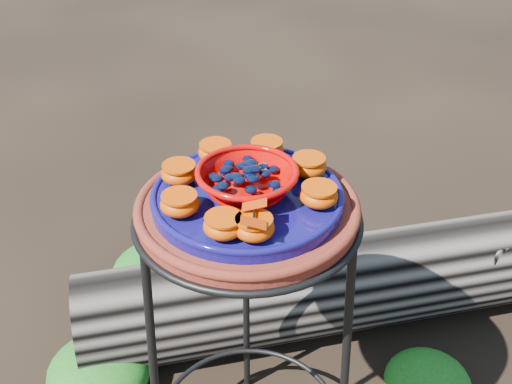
{
  "coord_description": "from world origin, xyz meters",
  "views": [
    {
      "loc": [
        -0.02,
        -0.91,
        1.36
      ],
      "look_at": [
        0.01,
        0.0,
        0.75
      ],
      "focal_mm": 45.0,
      "sensor_mm": 36.0,
      "label": 1
    }
  ],
  "objects_px": {
    "terracotta_saucer": "(247,211)",
    "cobalt_plate": "(247,198)",
    "plant_stand": "(249,356)",
    "red_bowl": "(247,182)",
    "driftwood_log": "(340,284)"
  },
  "relations": [
    {
      "from": "terracotta_saucer",
      "to": "cobalt_plate",
      "type": "relative_size",
      "value": 1.17
    },
    {
      "from": "plant_stand",
      "to": "cobalt_plate",
      "type": "distance_m",
      "value": 0.39
    },
    {
      "from": "cobalt_plate",
      "to": "terracotta_saucer",
      "type": "bearing_deg",
      "value": 0.0
    },
    {
      "from": "cobalt_plate",
      "to": "red_bowl",
      "type": "distance_m",
      "value": 0.03
    },
    {
      "from": "driftwood_log",
      "to": "red_bowl",
      "type": "bearing_deg",
      "value": -121.09
    },
    {
      "from": "red_bowl",
      "to": "terracotta_saucer",
      "type": "bearing_deg",
      "value": 0.0
    },
    {
      "from": "terracotta_saucer",
      "to": "driftwood_log",
      "type": "distance_m",
      "value": 0.78
    },
    {
      "from": "cobalt_plate",
      "to": "red_bowl",
      "type": "xyz_separation_m",
      "value": [
        0.0,
        0.0,
        0.03
      ]
    },
    {
      "from": "plant_stand",
      "to": "cobalt_plate",
      "type": "height_order",
      "value": "cobalt_plate"
    },
    {
      "from": "red_bowl",
      "to": "driftwood_log",
      "type": "xyz_separation_m",
      "value": [
        0.27,
        0.45,
        -0.64
      ]
    },
    {
      "from": "red_bowl",
      "to": "plant_stand",
      "type": "bearing_deg",
      "value": 0.0
    },
    {
      "from": "terracotta_saucer",
      "to": "red_bowl",
      "type": "bearing_deg",
      "value": 0.0
    },
    {
      "from": "plant_stand",
      "to": "driftwood_log",
      "type": "xyz_separation_m",
      "value": [
        0.27,
        0.45,
        -0.21
      ]
    },
    {
      "from": "cobalt_plate",
      "to": "driftwood_log",
      "type": "distance_m",
      "value": 0.8
    },
    {
      "from": "terracotta_saucer",
      "to": "cobalt_plate",
      "type": "xyz_separation_m",
      "value": [
        0.0,
        0.0,
        0.03
      ]
    }
  ]
}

